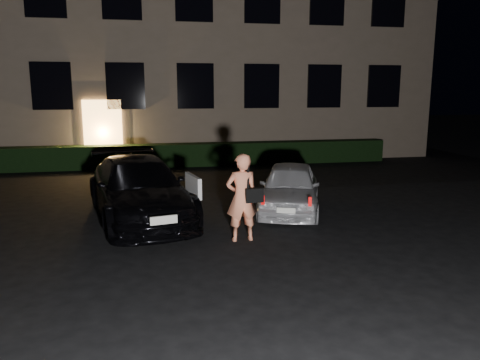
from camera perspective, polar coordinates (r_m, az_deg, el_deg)
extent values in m
plane|color=black|center=(8.02, 2.91, -10.21)|extent=(80.00, 80.00, 0.00)
cube|color=#776755|center=(22.53, -6.69, 18.90)|extent=(20.00, 8.00, 12.00)
cube|color=#FFB459|center=(18.34, -16.34, 5.45)|extent=(1.40, 0.10, 2.50)
cube|color=black|center=(18.50, -21.98, 10.58)|extent=(1.40, 0.10, 1.70)
cube|color=black|center=(18.20, -13.77, 11.06)|extent=(1.40, 0.10, 1.70)
cube|color=black|center=(18.28, -5.45, 11.32)|extent=(1.40, 0.10, 1.70)
cube|color=black|center=(18.72, 2.66, 11.35)|extent=(1.40, 0.10, 1.70)
cube|color=black|center=(19.50, 10.24, 11.18)|extent=(1.40, 0.10, 1.70)
cube|color=black|center=(20.58, 17.13, 10.86)|extent=(1.40, 0.10, 1.70)
cube|color=black|center=(19.00, 2.75, 21.05)|extent=(1.40, 0.10, 1.70)
cube|color=black|center=(19.77, 10.58, 20.49)|extent=(1.40, 0.10, 1.70)
cube|color=black|center=(20.84, 17.66, 19.68)|extent=(1.40, 0.10, 1.70)
cube|color=black|center=(18.01, -5.16, 3.11)|extent=(15.00, 0.70, 0.85)
imported|color=black|center=(10.82, -12.24, -1.06)|extent=(2.78, 4.97, 1.36)
cube|color=white|center=(10.19, -5.73, -0.68)|extent=(0.27, 0.97, 0.45)
cube|color=silver|center=(8.53, -9.29, -4.83)|extent=(0.50, 0.14, 0.15)
imported|color=silver|center=(11.30, 6.09, -0.87)|extent=(2.44, 3.67, 1.16)
cube|color=red|center=(9.74, 2.82, -2.45)|extent=(0.08, 0.07, 0.19)
cube|color=red|center=(9.69, 8.53, -2.63)|extent=(0.08, 0.07, 0.19)
cube|color=silver|center=(9.71, 5.63, -3.71)|extent=(0.38, 0.16, 0.11)
imported|color=#FF9067|center=(8.98, 0.22, -2.15)|extent=(0.65, 0.45, 1.71)
cube|color=black|center=(8.91, 1.73, -1.84)|extent=(0.36, 0.18, 0.27)
cube|color=black|center=(8.84, 0.96, 0.61)|extent=(0.04, 0.06, 0.53)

